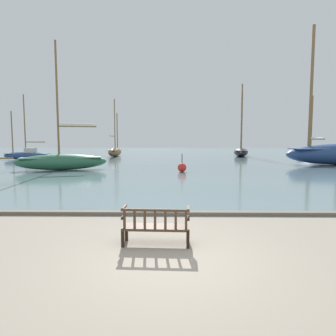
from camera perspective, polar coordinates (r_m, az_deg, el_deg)
name	(u,v)px	position (r m, az deg, el deg)	size (l,w,h in m)	color
ground_plane	(168,261)	(6.52, 0.05, -17.30)	(160.00, 160.00, 0.00)	gray
harbor_water	(172,155)	(50.08, 0.76, 2.58)	(100.00, 80.00, 0.08)	slate
quay_edge_kerb	(170,213)	(10.17, 0.35, -8.58)	(40.00, 0.30, 0.12)	#675F54
park_bench	(156,226)	(7.28, -2.32, -10.93)	(1.62, 0.59, 0.92)	black
sailboat_mid_port	(62,160)	(25.60, -19.59, 1.37)	(8.13, 3.62, 10.15)	#2D6647
sailboat_nearest_port	(241,150)	(45.84, 13.73, 3.29)	(3.57, 7.73, 10.58)	black
sailboat_outer_starboard	(115,151)	(44.62, -10.07, 3.13)	(1.49, 6.65, 8.32)	brown
sailboat_far_port	(311,152)	(46.63, 25.62, 2.73)	(2.89, 6.00, 8.53)	navy
sailboat_distant_harbor	(27,155)	(39.90, -25.23, 2.30)	(6.25, 2.09, 7.80)	navy
channel_buoy	(182,167)	(22.67, 2.68, 0.10)	(0.67, 0.67, 1.37)	red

